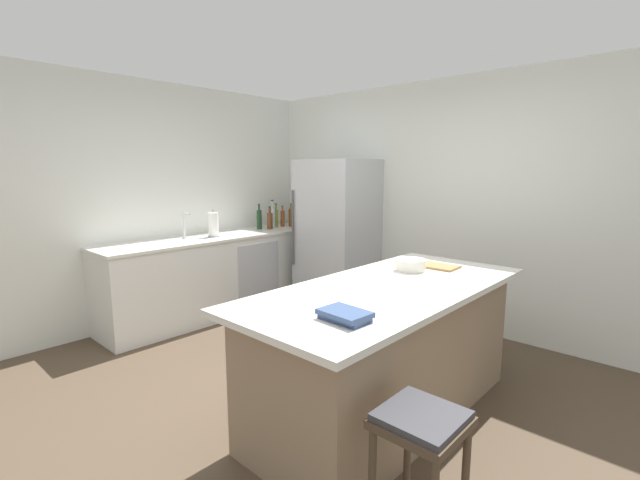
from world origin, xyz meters
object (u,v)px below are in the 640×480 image
(vinegar_bottle, at_px, (283,218))
(cookbook_stack, at_px, (345,315))
(bar_stool, at_px, (421,436))
(syrup_bottle, at_px, (270,220))
(olive_oil_bottle, at_px, (276,218))
(refrigerator, at_px, (337,235))
(hot_sauce_bottle, at_px, (298,219))
(cutting_board, at_px, (436,266))
(mixing_bowl, at_px, (411,265))
(soda_bottle, at_px, (272,217))
(kitchen_island, at_px, (387,350))
(sink_faucet, at_px, (185,225))
(wine_bottle, at_px, (259,219))
(whiskey_bottle, at_px, (292,217))
(paper_towel_roll, at_px, (213,225))

(vinegar_bottle, bearing_deg, cookbook_stack, -37.52)
(bar_stool, bearing_deg, syrup_bottle, 148.83)
(bar_stool, height_order, olive_oil_bottle, olive_oil_bottle)
(refrigerator, height_order, hot_sauce_bottle, refrigerator)
(hot_sauce_bottle, distance_m, cutting_board, 2.75)
(mixing_bowl, bearing_deg, soda_bottle, 161.61)
(kitchen_island, bearing_deg, olive_oil_bottle, 152.30)
(refrigerator, bearing_deg, bar_stool, -43.32)
(hot_sauce_bottle, relative_size, mixing_bowl, 0.97)
(cookbook_stack, bearing_deg, refrigerator, 131.14)
(bar_stool, xyz_separation_m, vinegar_bottle, (-3.39, 2.29, 0.52))
(bar_stool, relative_size, cutting_board, 1.78)
(sink_faucet, distance_m, olive_oil_bottle, 1.35)
(olive_oil_bottle, relative_size, mixing_bowl, 1.35)
(soda_bottle, relative_size, mixing_bowl, 1.57)
(vinegar_bottle, bearing_deg, soda_bottle, -91.46)
(refrigerator, relative_size, bar_stool, 2.87)
(sink_faucet, bearing_deg, syrup_bottle, 86.53)
(hot_sauce_bottle, distance_m, soda_bottle, 0.39)
(bar_stool, distance_m, hot_sauce_bottle, 4.17)
(hot_sauce_bottle, height_order, mixing_bowl, hot_sauce_bottle)
(sink_faucet, xyz_separation_m, wine_bottle, (-0.03, 1.07, -0.03))
(refrigerator, relative_size, sink_faucet, 5.95)
(refrigerator, bearing_deg, cookbook_stack, -48.86)
(sink_faucet, distance_m, whiskey_bottle, 1.54)
(bar_stool, height_order, soda_bottle, soda_bottle)
(cookbook_stack, bearing_deg, syrup_bottle, 145.49)
(syrup_bottle, relative_size, cutting_board, 0.82)
(kitchen_island, distance_m, olive_oil_bottle, 3.14)
(soda_bottle, bearing_deg, bar_stool, -31.93)
(paper_towel_roll, distance_m, soda_bottle, 0.96)
(sink_faucet, relative_size, syrup_bottle, 1.05)
(kitchen_island, xyz_separation_m, whiskey_bottle, (-2.62, 1.61, 0.58))
(hot_sauce_bottle, xyz_separation_m, soda_bottle, (-0.09, -0.37, 0.05))
(whiskey_bottle, bearing_deg, refrigerator, -3.82)
(whiskey_bottle, bearing_deg, kitchen_island, -31.65)
(bar_stool, height_order, sink_faucet, sink_faucet)
(paper_towel_roll, distance_m, hot_sauce_bottle, 1.33)
(kitchen_island, bearing_deg, whiskey_bottle, 148.35)
(syrup_bottle, height_order, cookbook_stack, syrup_bottle)
(wine_bottle, bearing_deg, paper_towel_roll, -81.29)
(soda_bottle, bearing_deg, syrup_bottle, -55.52)
(hot_sauce_bottle, bearing_deg, paper_towel_roll, -90.19)
(paper_towel_roll, relative_size, cookbook_stack, 1.17)
(syrup_bottle, xyz_separation_m, mixing_bowl, (2.50, -0.75, -0.08))
(kitchen_island, relative_size, hot_sauce_bottle, 10.01)
(bar_stool, xyz_separation_m, paper_towel_roll, (-3.31, 1.16, 0.54))
(vinegar_bottle, relative_size, olive_oil_bottle, 0.88)
(sink_faucet, bearing_deg, olive_oil_bottle, 91.37)
(hot_sauce_bottle, bearing_deg, olive_oil_bottle, -113.38)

